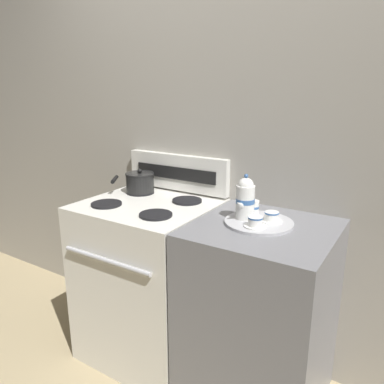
# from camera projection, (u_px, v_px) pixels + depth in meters

# --- Properties ---
(ground_plane) EXTENTS (6.00, 6.00, 0.00)m
(ground_plane) POSITION_uv_depth(u_px,v_px,m) (197.00, 368.00, 2.13)
(ground_plane) COLOR tan
(wall_back) EXTENTS (6.00, 0.05, 2.20)m
(wall_back) POSITION_uv_depth(u_px,v_px,m) (229.00, 168.00, 2.11)
(wall_back) COLOR #9E998E
(wall_back) RESTS_ON ground
(stove) EXTENTS (0.69, 0.66, 0.94)m
(stove) POSITION_uv_depth(u_px,v_px,m) (150.00, 280.00, 2.17)
(stove) COLOR silver
(stove) RESTS_ON ground
(control_panel) EXTENTS (0.68, 0.05, 0.21)m
(control_panel) POSITION_uv_depth(u_px,v_px,m) (177.00, 172.00, 2.25)
(control_panel) COLOR silver
(control_panel) RESTS_ON stove
(side_counter) EXTENTS (0.63, 0.63, 0.93)m
(side_counter) POSITION_uv_depth(u_px,v_px,m) (259.00, 316.00, 1.82)
(side_counter) COLOR slate
(side_counter) RESTS_ON ground
(saucepan) EXTENTS (0.26, 0.23, 0.14)m
(saucepan) POSITION_uv_depth(u_px,v_px,m) (140.00, 182.00, 2.22)
(saucepan) COLOR black
(saucepan) RESTS_ON stove
(serving_tray) EXTENTS (0.32, 0.32, 0.01)m
(serving_tray) POSITION_uv_depth(u_px,v_px,m) (259.00, 223.00, 1.73)
(serving_tray) COLOR #B2B2B7
(serving_tray) RESTS_ON side_counter
(teapot) EXTENTS (0.09, 0.14, 0.22)m
(teapot) POSITION_uv_depth(u_px,v_px,m) (245.00, 198.00, 1.73)
(teapot) COLOR white
(teapot) RESTS_ON serving_tray
(teacup_left) EXTENTS (0.10, 0.10, 0.05)m
(teacup_left) POSITION_uv_depth(u_px,v_px,m) (272.00, 217.00, 1.72)
(teacup_left) COLOR white
(teacup_left) RESTS_ON serving_tray
(teacup_right) EXTENTS (0.10, 0.10, 0.05)m
(teacup_right) POSITION_uv_depth(u_px,v_px,m) (255.00, 222.00, 1.65)
(teacup_right) COLOR white
(teacup_right) RESTS_ON serving_tray
(creamer_jug) EXTENTS (0.06, 0.06, 0.07)m
(creamer_jug) POSITION_uv_depth(u_px,v_px,m) (253.00, 207.00, 1.83)
(creamer_jug) COLOR white
(creamer_jug) RESTS_ON serving_tray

